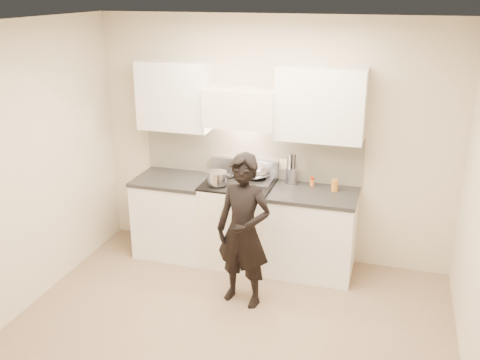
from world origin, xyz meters
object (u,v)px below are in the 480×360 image
stove (238,222)px  utensil_crock (292,175)px  person (244,231)px  wok (255,170)px  counter_right (312,232)px

stove → utensil_crock: size_ratio=2.87×
stove → utensil_crock: 0.80m
person → wok: bearing=110.1°
stove → utensil_crock: bearing=20.6°
wok → person: (0.14, -0.94, -0.29)m
stove → person: person is taller
wok → utensil_crock: (0.40, 0.06, -0.03)m
counter_right → wok: wok is taller
counter_right → person: 1.01m
wok → person: bearing=-81.4°
utensil_crock → person: (-0.25, -1.00, -0.26)m
wok → utensil_crock: size_ratio=1.29×
stove → wok: wok is taller
utensil_crock → person: person is taller
counter_right → wok: bearing=168.0°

